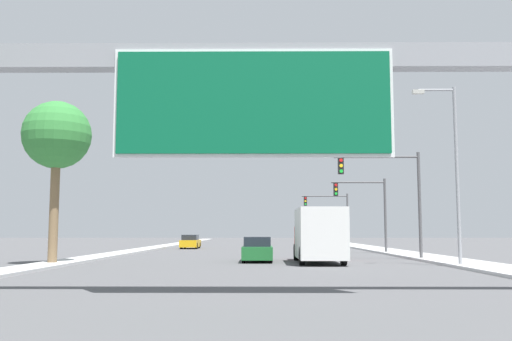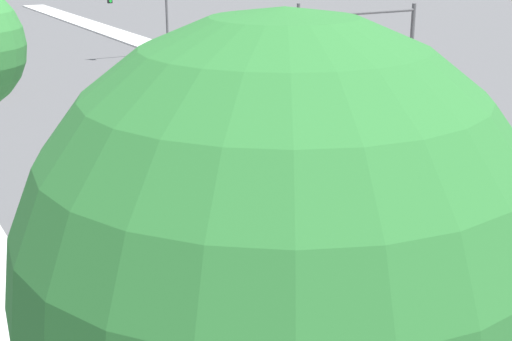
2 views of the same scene
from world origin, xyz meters
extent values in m
cube|color=#BABABA|center=(11.25, 60.00, 0.07)|extent=(3.00, 120.00, 0.15)
cube|color=#BABABA|center=(-10.75, 60.00, 0.07)|extent=(2.00, 120.00, 0.15)
cube|color=gray|center=(0.00, 18.00, 6.82)|extent=(19.90, 0.60, 0.70)
cube|color=white|center=(0.00, 17.70, 5.42)|extent=(7.87, 0.08, 3.10)
cube|color=#0A5B38|center=(0.00, 17.65, 5.42)|extent=(7.67, 0.16, 2.90)
cube|color=#1E662D|center=(0.00, 36.18, 0.54)|extent=(1.76, 4.56, 0.73)
cube|color=#1E232D|center=(0.00, 35.95, 1.19)|extent=(1.55, 2.37, 0.56)
cylinder|color=black|center=(-0.77, 37.60, 0.32)|extent=(0.22, 0.64, 0.64)
cylinder|color=black|center=(0.77, 37.60, 0.32)|extent=(0.22, 0.64, 0.64)
cylinder|color=black|center=(-0.77, 34.77, 0.32)|extent=(0.22, 0.64, 0.64)
cylinder|color=black|center=(0.77, 34.77, 0.32)|extent=(0.22, 0.64, 0.64)
cube|color=gold|center=(-7.00, 60.70, 0.52)|extent=(1.72, 4.44, 0.70)
cube|color=#1E232D|center=(-7.00, 60.47, 1.14)|extent=(1.52, 2.31, 0.54)
cylinder|color=black|center=(-7.75, 62.07, 0.32)|extent=(0.22, 0.64, 0.64)
cylinder|color=black|center=(-6.25, 62.07, 0.32)|extent=(0.22, 0.64, 0.64)
cylinder|color=black|center=(-7.75, 59.32, 0.32)|extent=(0.22, 0.64, 0.64)
cylinder|color=black|center=(-6.25, 59.32, 0.32)|extent=(0.22, 0.64, 0.64)
cube|color=red|center=(3.50, 37.65, 1.19)|extent=(2.29, 2.11, 1.79)
cube|color=silver|center=(3.50, 33.88, 1.68)|extent=(2.49, 5.44, 2.77)
cylinder|color=black|center=(2.39, 37.55, 0.50)|extent=(0.28, 1.00, 1.00)
cylinder|color=black|center=(4.61, 37.55, 0.50)|extent=(0.28, 1.00, 1.00)
cylinder|color=black|center=(2.39, 32.52, 0.50)|extent=(0.28, 1.00, 1.00)
cylinder|color=black|center=(4.61, 32.52, 0.50)|extent=(0.28, 1.00, 1.00)
cylinder|color=#4C4C4F|center=(10.25, 38.00, 3.40)|extent=(0.20, 0.20, 6.81)
cylinder|color=#4C4C4F|center=(7.56, 38.00, 6.51)|extent=(5.37, 0.14, 0.14)
cube|color=black|center=(5.31, 38.00, 5.93)|extent=(0.35, 0.28, 1.05)
cylinder|color=red|center=(5.31, 37.84, 6.28)|extent=(0.22, 0.04, 0.22)
cylinder|color=yellow|center=(5.31, 37.84, 5.93)|extent=(0.22, 0.04, 0.22)
cylinder|color=green|center=(5.31, 37.84, 5.58)|extent=(0.22, 0.04, 0.22)
cylinder|color=#4C4C4F|center=(10.25, 48.00, 3.01)|extent=(0.20, 0.20, 6.03)
cylinder|color=#4C4C4F|center=(8.10, 48.00, 5.73)|extent=(4.31, 0.14, 0.14)
cube|color=black|center=(6.29, 48.00, 5.15)|extent=(0.35, 0.28, 1.05)
cylinder|color=red|center=(6.29, 47.84, 5.50)|extent=(0.22, 0.04, 0.22)
cylinder|color=yellow|center=(6.29, 47.84, 5.15)|extent=(0.22, 0.04, 0.22)
cylinder|color=green|center=(6.29, 47.84, 4.80)|extent=(0.22, 0.04, 0.22)
cylinder|color=#4C4C4F|center=(10.25, 68.00, 3.05)|extent=(0.20, 0.20, 6.10)
cylinder|color=#4C4C4F|center=(7.61, 68.00, 5.80)|extent=(5.28, 0.14, 0.14)
cube|color=black|center=(5.39, 68.00, 5.23)|extent=(0.35, 0.28, 1.05)
cylinder|color=red|center=(5.39, 67.84, 5.58)|extent=(0.22, 0.04, 0.22)
cylinder|color=yellow|center=(5.39, 67.84, 5.23)|extent=(0.22, 0.04, 0.22)
cylinder|color=green|center=(5.39, 67.84, 4.88)|extent=(0.22, 0.04, 0.22)
cylinder|color=brown|center=(-10.93, 32.57, 3.52)|extent=(0.49, 0.49, 7.04)
sphere|color=#337F38|center=(-10.93, 32.57, 7.04)|extent=(3.70, 3.70, 3.70)
cylinder|color=gray|center=(10.35, 31.27, 4.66)|extent=(0.18, 0.18, 9.32)
cylinder|color=gray|center=(9.41, 31.27, 9.17)|extent=(1.88, 0.12, 0.12)
cube|color=#B2B2A8|center=(8.47, 31.27, 9.07)|extent=(0.60, 0.28, 0.20)
camera|label=1|loc=(0.20, 1.94, 1.84)|focal=40.00mm
camera|label=2|loc=(-13.54, 11.80, 9.91)|focal=50.00mm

